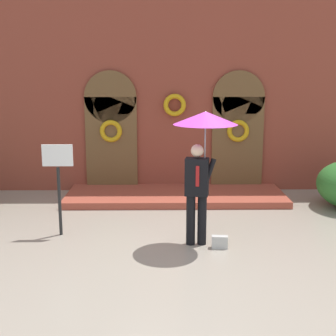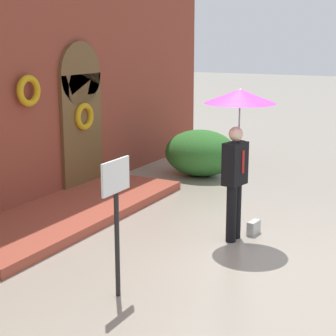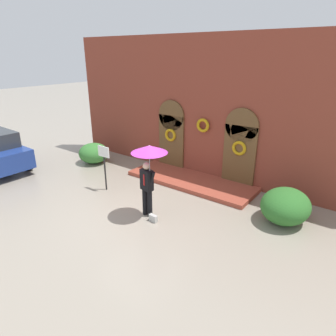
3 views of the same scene
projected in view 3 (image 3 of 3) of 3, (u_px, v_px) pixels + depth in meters
ground_plane at (140, 213)px, 9.79m from camera, size 80.00×80.00×0.00m
building_facade at (207, 112)px, 11.93m from camera, size 14.00×2.30×5.60m
person_with_umbrella at (149, 160)px, 8.92m from camera, size 1.10×1.10×2.36m
handbag at (153, 218)px, 9.26m from camera, size 0.29×0.15×0.22m
sign_post at (104, 161)px, 11.05m from camera, size 0.56×0.06×1.72m
shrub_left at (94, 153)px, 14.12m from camera, size 1.39×1.36×0.94m
shrub_right at (285, 206)px, 9.12m from camera, size 1.46×1.69×1.06m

